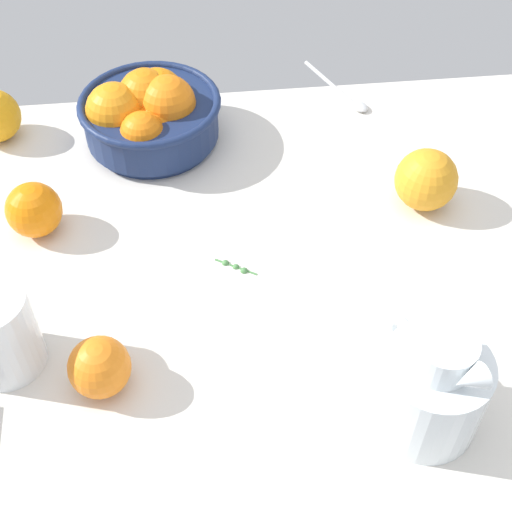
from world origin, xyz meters
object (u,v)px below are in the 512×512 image
at_px(juice_pitcher, 430,391).
at_px(loose_orange_1, 34,210).
at_px(spoon, 344,93).
at_px(fruit_bowl, 149,113).
at_px(loose_orange_3, 99,367).
at_px(loose_orange_0, 426,180).

bearing_deg(juice_pitcher, loose_orange_1, 142.68).
xyz_separation_m(loose_orange_1, spoon, (0.48, 0.26, -0.03)).
height_order(fruit_bowl, loose_orange_3, fruit_bowl).
xyz_separation_m(loose_orange_0, loose_orange_3, (-0.44, -0.26, -0.01)).
bearing_deg(spoon, loose_orange_1, -151.13).
bearing_deg(loose_orange_0, juice_pitcher, -104.86).
relative_size(juice_pitcher, spoon, 0.93).
relative_size(fruit_bowl, loose_orange_0, 2.46).
bearing_deg(fruit_bowl, loose_orange_0, -25.64).
relative_size(juice_pitcher, loose_orange_1, 2.02).
distance_m(fruit_bowl, loose_orange_1, 0.24).
bearing_deg(loose_orange_3, loose_orange_1, 110.31).
distance_m(loose_orange_0, spoon, 0.28).
distance_m(loose_orange_3, spoon, 0.65).
height_order(loose_orange_3, spoon, loose_orange_3).
bearing_deg(loose_orange_0, fruit_bowl, 154.36).
bearing_deg(spoon, fruit_bowl, -165.01).
relative_size(loose_orange_0, loose_orange_3, 1.23).
distance_m(fruit_bowl, spoon, 0.33).
bearing_deg(loose_orange_3, juice_pitcher, -12.95).
height_order(loose_orange_0, spoon, loose_orange_0).
relative_size(loose_orange_0, loose_orange_1, 1.16).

